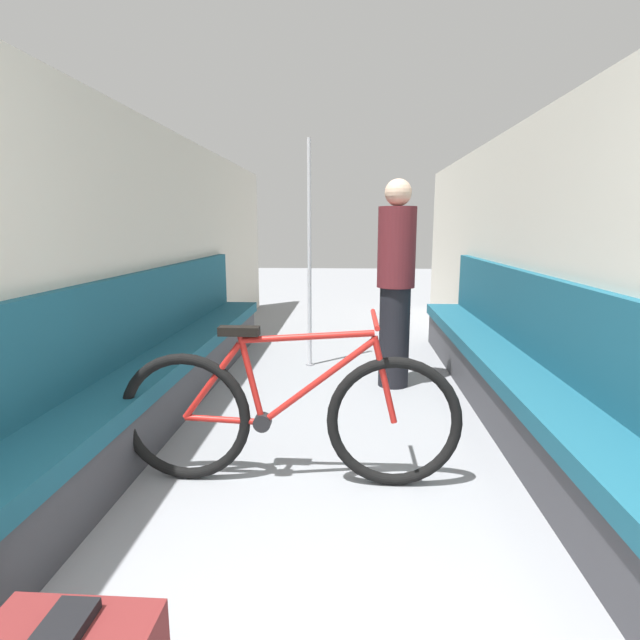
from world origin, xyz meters
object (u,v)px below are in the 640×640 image
at_px(grab_pole_near, 309,259).
at_px(passenger_standing, 396,282).
at_px(bench_seat_row_right, 514,375).
at_px(bench_seat_row_left, 161,369).
at_px(bicycle, 288,416).

distance_m(grab_pole_near, passenger_standing, 0.94).
relative_size(bench_seat_row_right, grab_pole_near, 2.26).
distance_m(bench_seat_row_left, grab_pole_near, 1.73).
xyz_separation_m(bench_seat_row_right, grab_pole_near, (-1.48, 1.28, 0.68)).
xyz_separation_m(bench_seat_row_left, bench_seat_row_right, (2.42, 0.00, 0.00)).
xyz_separation_m(bench_seat_row_left, grab_pole_near, (0.94, 1.28, 0.68)).
height_order(bench_seat_row_left, bicycle, bench_seat_row_left).
distance_m(bicycle, passenger_standing, 1.83).
bearing_deg(passenger_standing, grab_pole_near, -121.24).
height_order(bench_seat_row_left, bench_seat_row_right, same).
bearing_deg(bicycle, grab_pole_near, 88.09).
bearing_deg(bench_seat_row_right, bench_seat_row_left, 180.00).
distance_m(bench_seat_row_left, bicycle, 1.36).
distance_m(bench_seat_row_right, bicycle, 1.68).
distance_m(bicycle, grab_pole_near, 2.28).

